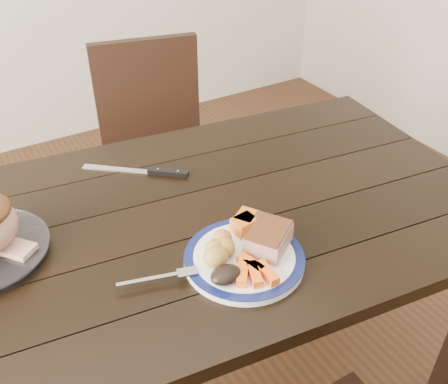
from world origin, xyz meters
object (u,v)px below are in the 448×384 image
carving_knife (155,172)px  dinner_plate (244,259)px  fork (164,277)px  pork_slice (268,239)px  dining_table (195,240)px  chair_far (157,146)px

carving_knife → dinner_plate: bearing=-46.8°
dinner_plate → carving_knife: dinner_plate is taller
fork → carving_knife: bearing=83.9°
dinner_plate → pork_slice: size_ratio=2.58×
dining_table → carving_knife: 0.25m
dining_table → fork: 0.28m
fork → carving_knife: fork is taller
chair_far → dinner_plate: (-0.20, -0.96, 0.23)m
dinner_plate → chair_far: bearing=78.1°
dinner_plate → pork_slice: pork_slice is taller
pork_slice → dining_table: bearing=108.2°
carving_knife → chair_far: bearing=107.2°
pork_slice → carving_knife: bearing=100.2°
chair_far → dining_table: bearing=86.1°
chair_far → pork_slice: chair_far is taller
dinner_plate → fork: size_ratio=1.58×
dining_table → fork: bearing=-132.6°
dining_table → chair_far: chair_far is taller
chair_far → pork_slice: bearing=94.1°
pork_slice → fork: bearing=171.5°
dining_table → pork_slice: 0.28m
dinner_plate → fork: 0.19m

